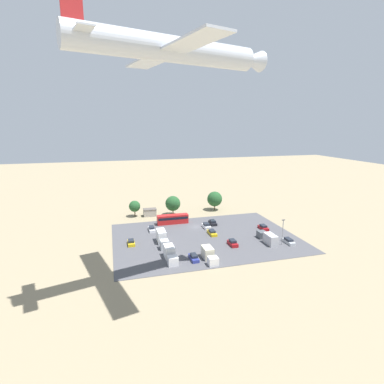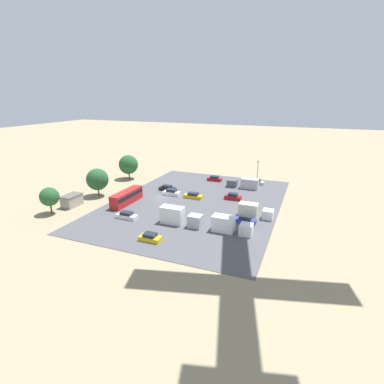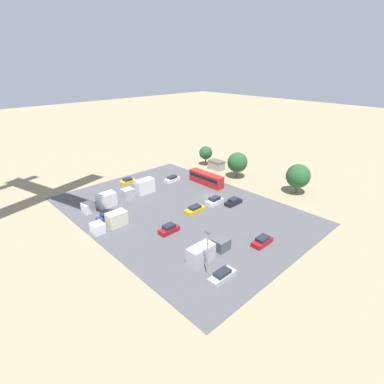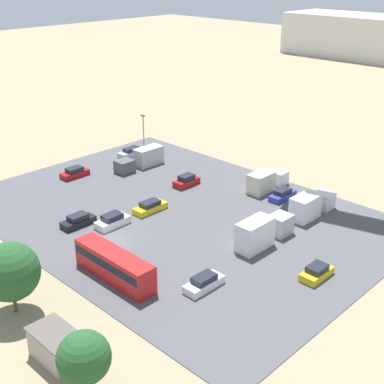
# 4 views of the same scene
# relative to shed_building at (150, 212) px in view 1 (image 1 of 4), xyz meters

# --- Properties ---
(ground_plane) EXTENTS (400.00, 400.00, 0.00)m
(ground_plane) POSITION_rel_shed_building_xyz_m (-13.12, 16.34, -1.39)
(ground_plane) COLOR gray
(parking_lot_surface) EXTENTS (53.95, 39.04, 0.08)m
(parking_lot_surface) POSITION_rel_shed_building_xyz_m (-13.12, 26.30, -1.35)
(parking_lot_surface) COLOR #4C4C51
(parking_lot_surface) RESTS_ON ground
(shed_building) EXTENTS (4.82, 3.01, 2.77)m
(shed_building) POSITION_rel_shed_building_xyz_m (0.00, 0.00, 0.00)
(shed_building) COLOR #9E998E
(shed_building) RESTS_ON ground
(bus) EXTENTS (10.59, 2.47, 3.13)m
(bus) POSITION_rel_shed_building_xyz_m (-6.31, 11.06, 0.37)
(bus) COLOR red
(bus) RESTS_ON ground
(parked_car_0) EXTENTS (1.76, 4.77, 1.44)m
(parked_car_0) POSITION_rel_shed_building_xyz_m (-34.62, 36.83, -0.71)
(parked_car_0) COLOR #ADB2B7
(parked_car_0) RESTS_ON ground
(parked_car_1) EXTENTS (1.92, 4.02, 1.43)m
(parked_car_1) POSITION_rel_shed_building_xyz_m (8.75, 26.00, -0.72)
(parked_car_1) COLOR gold
(parked_car_1) RESTS_ON ground
(parked_car_2) EXTENTS (1.83, 4.75, 1.43)m
(parked_car_2) POSITION_rel_shed_building_xyz_m (-15.88, 24.48, -0.72)
(parked_car_2) COLOR gold
(parked_car_2) RESTS_ON ground
(parked_car_3) EXTENTS (1.83, 4.08, 1.65)m
(parked_car_3) POSITION_rel_shed_building_xyz_m (-18.64, 34.08, -0.62)
(parked_car_3) COLOR maroon
(parked_car_3) RESTS_ON ground
(parked_car_4) EXTENTS (1.75, 4.43, 1.44)m
(parked_car_4) POSITION_rel_shed_building_xyz_m (-5.63, 40.05, -0.71)
(parked_car_4) COLOR navy
(parked_car_4) RESTS_ON ground
(parked_car_5) EXTENTS (1.93, 4.42, 1.64)m
(parked_car_5) POSITION_rel_shed_building_xyz_m (-16.04, 18.32, -0.63)
(parked_car_5) COLOR silver
(parked_car_5) RESTS_ON ground
(parked_car_6) EXTENTS (1.80, 4.54, 1.46)m
(parked_car_6) POSITION_rel_shed_building_xyz_m (1.63, 16.26, -0.71)
(parked_car_6) COLOR silver
(parked_car_6) RESTS_ON ground
(parked_car_7) EXTENTS (1.88, 4.38, 1.52)m
(parked_car_7) POSITION_rel_shed_building_xyz_m (-33.37, 24.50, -0.68)
(parked_car_7) COLOR maroon
(parked_car_7) RESTS_ON ground
(parked_car_8) EXTENTS (1.83, 4.38, 1.48)m
(parked_car_8) POSITION_rel_shed_building_xyz_m (-19.26, 15.40, -0.70)
(parked_car_8) COLOR black
(parked_car_8) RESTS_ON ground
(parked_truck_0) EXTENTS (2.31, 8.68, 3.53)m
(parked_truck_0) POSITION_rel_shed_building_xyz_m (0.20, 27.73, 0.30)
(parked_truck_0) COLOR #ADB2B7
(parked_truck_0) RESTS_ON ground
(parked_truck_1) EXTENTS (2.32, 8.71, 2.87)m
(parked_truck_1) POSITION_rel_shed_building_xyz_m (-29.30, 34.64, -0.00)
(parked_truck_1) COLOR #4C5156
(parked_truck_1) RESTS_ON ground
(parked_truck_2) EXTENTS (2.36, 7.25, 2.88)m
(parked_truck_2) POSITION_rel_shed_building_xyz_m (-9.31, 41.04, 0.00)
(parked_truck_2) COLOR silver
(parked_truck_2) RESTS_ON ground
(parked_truck_3) EXTENTS (2.41, 7.69, 3.09)m
(parked_truck_3) POSITION_rel_shed_building_xyz_m (-0.01, 38.27, 0.10)
(parked_truck_3) COLOR silver
(parked_truck_3) RESTS_ON ground
(tree_near_shed) EXTENTS (5.60, 5.60, 7.24)m
(tree_near_shed) POSITION_rel_shed_building_xyz_m (-8.55, 0.89, 3.04)
(tree_near_shed) COLOR brown
(tree_near_shed) RESTS_ON ground
(tree_apron_mid) EXTENTS (5.89, 5.89, 7.49)m
(tree_apron_mid) POSITION_rel_shed_building_xyz_m (-25.80, -1.16, 3.14)
(tree_apron_mid) COLOR brown
(tree_apron_mid) RESTS_ON ground
(tree_apron_far) EXTENTS (4.13, 4.13, 6.00)m
(tree_apron_far) POSITION_rel_shed_building_xyz_m (5.42, -0.79, 2.53)
(tree_apron_far) COLOR brown
(tree_apron_far) RESTS_ON ground
(light_pole_lot_centre) EXTENTS (0.90, 0.28, 7.46)m
(light_pole_lot_centre) POSITION_rel_shed_building_xyz_m (-32.07, 37.53, 2.84)
(light_pole_lot_centre) COLOR gray
(light_pole_lot_centre) RESTS_ON ground
(airplane) EXTENTS (37.55, 30.89, 9.41)m
(airplane) POSITION_rel_shed_building_xyz_m (1.03, 52.93, 44.15)
(airplane) COLOR silver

